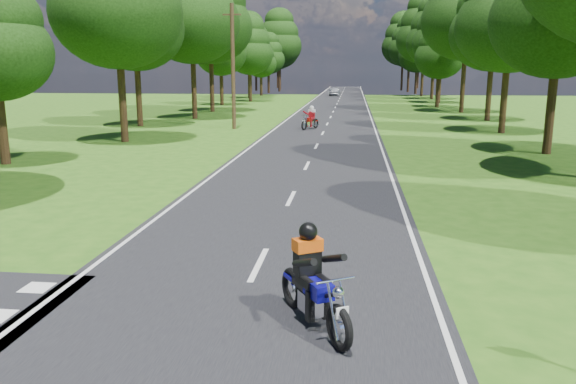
# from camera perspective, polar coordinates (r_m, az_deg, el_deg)

# --- Properties ---
(ground) EXTENTS (160.00, 160.00, 0.00)m
(ground) POSITION_cam_1_polar(r_m,az_deg,el_deg) (9.70, -4.98, -11.40)
(ground) COLOR #2A5714
(ground) RESTS_ON ground
(main_road) EXTENTS (7.00, 140.00, 0.02)m
(main_road) POSITION_cam_1_polar(r_m,az_deg,el_deg) (58.85, 4.83, 8.55)
(main_road) COLOR black
(main_road) RESTS_ON ground
(road_markings) EXTENTS (7.40, 140.00, 0.01)m
(road_markings) POSITION_cam_1_polar(r_m,az_deg,el_deg) (56.98, 4.63, 8.44)
(road_markings) COLOR silver
(road_markings) RESTS_ON main_road
(treeline) EXTENTS (40.00, 115.35, 14.78)m
(treeline) POSITION_cam_1_polar(r_m,az_deg,el_deg) (68.89, 6.47, 15.93)
(treeline) COLOR black
(treeline) RESTS_ON ground
(telegraph_pole) EXTENTS (1.20, 0.26, 8.00)m
(telegraph_pole) POSITION_cam_1_polar(r_m,az_deg,el_deg) (37.52, -5.61, 12.59)
(telegraph_pole) COLOR #382616
(telegraph_pole) RESTS_ON ground
(rider_near_blue) EXTENTS (1.54, 2.00, 1.61)m
(rider_near_blue) POSITION_cam_1_polar(r_m,az_deg,el_deg) (8.60, 2.67, -8.60)
(rider_near_blue) COLOR #100D8F
(rider_near_blue) RESTS_ON main_road
(rider_far_red) EXTENTS (1.35, 1.94, 1.54)m
(rider_far_red) POSITION_cam_1_polar(r_m,az_deg,el_deg) (37.20, 2.26, 7.58)
(rider_far_red) COLOR #B5170D
(rider_far_red) RESTS_ON main_road
(distant_car) EXTENTS (1.68, 3.81, 1.27)m
(distant_car) POSITION_cam_1_polar(r_m,az_deg,el_deg) (84.54, 4.77, 10.15)
(distant_car) COLOR #B6B9BE
(distant_car) RESTS_ON main_road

